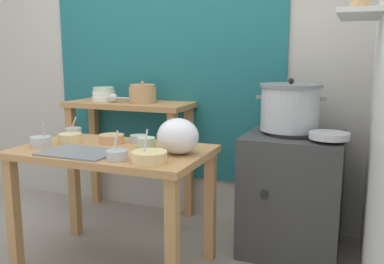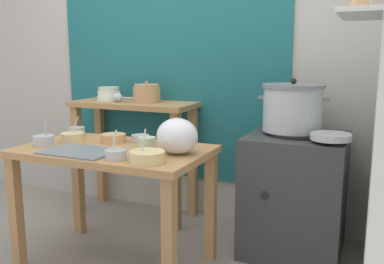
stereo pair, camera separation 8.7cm
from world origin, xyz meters
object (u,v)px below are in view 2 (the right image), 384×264
object	(u,v)px
prep_bowl_2	(140,138)
prep_bowl_6	(73,137)
stove_block	(295,193)
clay_pot	(147,94)
prep_bowl_8	(113,138)
prep_table	(114,166)
prep_bowl_0	(116,154)
bowl_stack_enamel	(109,94)
prep_bowl_7	(147,156)
back_shelf_table	(134,130)
prep_bowl_4	(147,142)
steamer_pot	(293,108)
prep_bowl_1	(44,140)
serving_tray	(80,151)
plastic_bag	(177,136)
wide_pan	(331,137)
prep_bowl_5	(77,131)
ladle	(119,98)
prep_bowl_3	(166,138)

from	to	relation	value
prep_bowl_2	prep_bowl_6	distance (m)	0.42
stove_block	clay_pot	size ratio (longest dim) A/B	3.85
prep_bowl_6	prep_bowl_8	distance (m)	0.26
prep_table	prep_bowl_0	bearing A→B (deg)	-53.08
bowl_stack_enamel	prep_bowl_7	bearing A→B (deg)	-47.32
back_shelf_table	prep_bowl_4	distance (m)	0.81
prep_table	stove_block	xyz separation A→B (m)	(0.94, 0.61, -0.23)
prep_bowl_0	prep_bowl_8	xyz separation A→B (m)	(-0.26, 0.35, 0.00)
prep_bowl_7	steamer_pot	bearing A→B (deg)	56.87
prep_bowl_1	clay_pot	bearing A→B (deg)	76.27
back_shelf_table	clay_pot	size ratio (longest dim) A/B	4.74
back_shelf_table	prep_bowl_2	distance (m)	0.66
prep_bowl_4	prep_bowl_6	bearing A→B (deg)	-172.95
back_shelf_table	prep_bowl_6	distance (m)	0.71
clay_pot	prep_bowl_7	xyz separation A→B (m)	(0.55, -0.96, -0.22)
serving_tray	prep_bowl_0	bearing A→B (deg)	-11.45
plastic_bag	prep_bowl_0	distance (m)	0.34
prep_bowl_0	prep_bowl_1	xyz separation A→B (m)	(-0.58, 0.11, 0.00)
steamer_pot	prep_bowl_0	bearing A→B (deg)	-130.43
back_shelf_table	wide_pan	bearing A→B (deg)	-11.62
prep_bowl_1	plastic_bag	bearing A→B (deg)	9.17
plastic_bag	prep_bowl_5	xyz separation A→B (m)	(-0.86, 0.23, -0.07)
ladle	prep_bowl_2	distance (m)	0.68
clay_pot	prep_bowl_3	distance (m)	0.67
steamer_pot	wide_pan	bearing A→B (deg)	-37.33
clay_pot	prep_bowl_4	world-z (taller)	clay_pot
prep_table	ladle	bearing A→B (deg)	120.52
stove_block	prep_bowl_3	xyz separation A→B (m)	(-0.73, -0.36, 0.37)
prep_bowl_3	prep_bowl_8	distance (m)	0.33
prep_bowl_2	prep_bowl_6	world-z (taller)	prep_bowl_6
prep_bowl_5	clay_pot	bearing A→B (deg)	63.40
ladle	serving_tray	world-z (taller)	ladle
prep_bowl_8	serving_tray	bearing A→B (deg)	-93.60
prep_bowl_5	prep_bowl_6	distance (m)	0.24
plastic_bag	prep_bowl_8	bearing A→B (deg)	166.88
serving_tray	prep_bowl_6	bearing A→B (deg)	136.44
plastic_bag	prep_bowl_6	distance (m)	0.74
plastic_bag	prep_bowl_2	size ratio (longest dim) A/B	2.09
back_shelf_table	prep_bowl_0	size ratio (longest dim) A/B	6.38
serving_tray	steamer_pot	bearing A→B (deg)	38.57
prep_bowl_4	wide_pan	bearing A→B (deg)	18.96
plastic_bag	prep_bowl_1	size ratio (longest dim) A/B	1.63
prep_table	prep_bowl_2	world-z (taller)	prep_bowl_2
steamer_pot	serving_tray	size ratio (longest dim) A/B	1.08
serving_tray	prep_bowl_5	distance (m)	0.54
clay_pot	prep_bowl_3	bearing A→B (deg)	-49.80
prep_bowl_8	bowl_stack_enamel	bearing A→B (deg)	126.23
stove_block	plastic_bag	bearing A→B (deg)	-131.83
steamer_pot	prep_bowl_7	size ratio (longest dim) A/B	2.43
bowl_stack_enamel	prep_bowl_6	xyz separation A→B (m)	(0.22, -0.71, -0.20)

